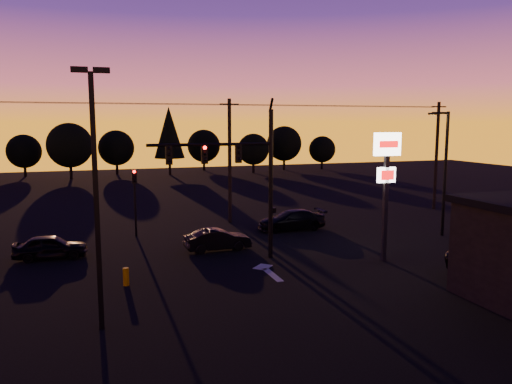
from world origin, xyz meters
The scene contains 23 objects.
ground centered at (0.00, 0.00, 0.00)m, with size 120.00×120.00×0.00m, color black.
lane_arrow centered at (0.50, 1.67, 0.01)m, with size 1.20×3.10×0.01m.
traffic_signal_mast centered at (-0.10, 3.99, 4.94)m, with size 6.79×0.52×8.58m.
secondary_signal centered at (-5.00, 11.49, 2.86)m, with size 0.30×0.31×4.35m.
parking_lot_light centered at (-7.50, -3.00, 5.27)m, with size 1.25×0.30×9.14m.
pylon_sign centered at (7.00, 1.50, 4.91)m, with size 1.50×0.28×6.80m.
streetlight centered at (13.91, 5.50, 4.42)m, with size 1.55×0.35×8.00m.
utility_pole_1 centered at (2.00, 14.00, 4.59)m, with size 1.40×0.26×9.00m.
utility_pole_2 centered at (20.00, 14.00, 4.59)m, with size 1.40×0.26×9.00m.
power_wires centered at (2.00, 14.00, 8.57)m, with size 36.00×1.22×0.07m.
bollard centered at (-6.33, 1.63, 0.41)m, with size 0.27×0.27×0.82m, color #B07E00.
tree_1 centered at (-16.00, 53.00, 3.43)m, with size 4.54×4.54×5.71m.
tree_2 centered at (-10.00, 48.00, 4.37)m, with size 5.77×5.78×7.26m.
tree_3 centered at (-4.00, 52.00, 3.75)m, with size 4.95×4.95×6.22m.
tree_4 centered at (3.00, 49.00, 5.93)m, with size 4.18×4.18×9.50m.
tree_5 centered at (9.00, 54.00, 3.75)m, with size 4.95×4.95×6.22m.
tree_6 centered at (15.00, 48.00, 3.43)m, with size 4.54×4.54×5.71m.
tree_7 centered at (21.00, 51.00, 4.06)m, with size 5.36×5.36×6.74m.
tree_8 centered at (27.00, 50.00, 3.12)m, with size 4.12×4.12×5.19m.
car_left centered at (-9.86, 7.57, 0.65)m, with size 1.53×3.81×1.30m, color black.
car_mid centered at (-0.85, 6.44, 0.62)m, with size 1.32×3.78×1.24m, color black.
car_right centered at (5.32, 10.23, 0.68)m, with size 1.90×4.68×1.36m, color black.
suv_parked centered at (10.81, -2.95, 0.73)m, with size 2.42×5.25×1.46m, color black.
Camera 1 is at (-7.66, -20.86, 7.32)m, focal length 35.00 mm.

